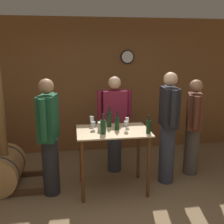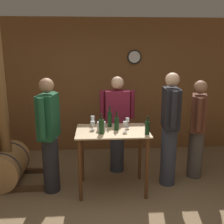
# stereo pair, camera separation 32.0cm
# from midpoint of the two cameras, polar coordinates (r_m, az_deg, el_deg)

# --- Properties ---
(ground_plane) EXTENTS (14.00, 14.00, 0.00)m
(ground_plane) POSITION_cam_midpoint_polar(r_m,az_deg,el_deg) (3.54, 0.79, -22.86)
(ground_plane) COLOR brown
(back_wall) EXTENTS (8.40, 0.08, 2.70)m
(back_wall) POSITION_cam_midpoint_polar(r_m,az_deg,el_deg) (5.38, -3.48, 5.55)
(back_wall) COLOR brown
(back_wall) RESTS_ON ground_plane
(tasting_table) EXTENTS (1.05, 0.71, 0.95)m
(tasting_table) POSITION_cam_midpoint_polar(r_m,az_deg,el_deg) (3.89, -2.15, -6.69)
(tasting_table) COLOR #D1B284
(tasting_table) RESTS_ON ground_plane
(wine_bottle_far_left) EXTENTS (0.08, 0.08, 0.29)m
(wine_bottle_far_left) POSITION_cam_midpoint_polar(r_m,az_deg,el_deg) (3.64, -4.48, -3.19)
(wine_bottle_far_left) COLOR #193819
(wine_bottle_far_left) RESTS_ON tasting_table
(wine_bottle_left) EXTENTS (0.07, 0.07, 0.32)m
(wine_bottle_left) POSITION_cam_midpoint_polar(r_m,az_deg,el_deg) (3.96, -2.92, -1.52)
(wine_bottle_left) COLOR black
(wine_bottle_left) RESTS_ON tasting_table
(wine_bottle_center) EXTENTS (0.07, 0.07, 0.28)m
(wine_bottle_center) POSITION_cam_midpoint_polar(r_m,az_deg,el_deg) (3.82, -1.29, -2.45)
(wine_bottle_center) COLOR black
(wine_bottle_center) RESTS_ON tasting_table
(wine_bottle_right) EXTENTS (0.07, 0.07, 0.26)m
(wine_bottle_right) POSITION_cam_midpoint_polar(r_m,az_deg,el_deg) (3.67, 5.49, -3.17)
(wine_bottle_right) COLOR black
(wine_bottle_right) RESTS_ON tasting_table
(wine_glass_near_left) EXTENTS (0.06, 0.06, 0.15)m
(wine_glass_near_left) POSITION_cam_midpoint_polar(r_m,az_deg,el_deg) (4.03, -6.70, -1.53)
(wine_glass_near_left) COLOR silver
(wine_glass_near_left) RESTS_ON tasting_table
(wine_glass_near_center) EXTENTS (0.07, 0.07, 0.13)m
(wine_glass_near_center) POSITION_cam_midpoint_polar(r_m,az_deg,el_deg) (3.83, -6.53, -2.63)
(wine_glass_near_center) COLOR silver
(wine_glass_near_center) RESTS_ON tasting_table
(wine_glass_near_right) EXTENTS (0.06, 0.06, 0.15)m
(wine_glass_near_right) POSITION_cam_midpoint_polar(r_m,az_deg,el_deg) (3.75, 0.64, -2.57)
(wine_glass_near_right) COLOR silver
(wine_glass_near_right) RESTS_ON tasting_table
(wine_glass_far_side) EXTENTS (0.06, 0.06, 0.15)m
(wine_glass_far_side) POSITION_cam_midpoint_polar(r_m,az_deg,el_deg) (3.94, 0.99, -1.81)
(wine_glass_far_side) COLOR silver
(wine_glass_far_side) RESTS_ON tasting_table
(ice_bucket) EXTENTS (0.13, 0.13, 0.13)m
(ice_bucket) POSITION_cam_midpoint_polar(r_m,az_deg,el_deg) (3.80, -4.63, -3.16)
(ice_bucket) COLOR silver
(ice_bucket) RESTS_ON tasting_table
(person_host) EXTENTS (0.25, 0.59, 1.77)m
(person_host) POSITION_cam_midpoint_polar(r_m,az_deg,el_deg) (4.12, 9.98, -3.02)
(person_host) COLOR #333847
(person_host) RESTS_ON ground_plane
(person_visitor_with_scarf) EXTENTS (0.29, 0.58, 1.71)m
(person_visitor_with_scarf) POSITION_cam_midpoint_polar(r_m,az_deg,el_deg) (3.87, -15.89, -4.96)
(person_visitor_with_scarf) COLOR #232328
(person_visitor_with_scarf) RESTS_ON ground_plane
(person_visitor_bearded) EXTENTS (0.59, 0.24, 1.66)m
(person_visitor_bearded) POSITION_cam_midpoint_polar(r_m,az_deg,el_deg) (4.46, -1.52, -2.33)
(person_visitor_bearded) COLOR #333847
(person_visitor_bearded) RESTS_ON ground_plane
(person_visitor_near_door) EXTENTS (0.34, 0.56, 1.63)m
(person_visitor_near_door) POSITION_cam_midpoint_polar(r_m,az_deg,el_deg) (4.52, 15.35, -2.89)
(person_visitor_near_door) COLOR #4C4742
(person_visitor_near_door) RESTS_ON ground_plane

